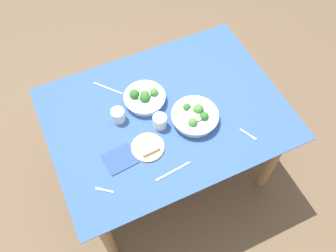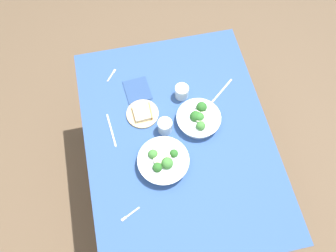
{
  "view_description": "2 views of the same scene",
  "coord_description": "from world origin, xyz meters",
  "px_view_note": "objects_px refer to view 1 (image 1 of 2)",
  "views": [
    {
      "loc": [
        0.51,
        1.11,
        2.52
      ],
      "look_at": [
        0.03,
        0.1,
        0.75
      ],
      "focal_mm": 39.31,
      "sensor_mm": 36.0,
      "label": 1
    },
    {
      "loc": [
        -0.82,
        0.24,
        2.58
      ],
      "look_at": [
        0.08,
        0.04,
        0.75
      ],
      "focal_mm": 39.14,
      "sensor_mm": 36.0,
      "label": 2
    }
  ],
  "objects_px": {
    "napkin_folded_upper": "(120,159)",
    "fork_by_far_bowl": "(104,190)",
    "bread_side_plate": "(148,146)",
    "broccoli_bowl_near": "(144,98)",
    "water_glass_center": "(160,121)",
    "fork_by_near_bowl": "(249,135)",
    "water_glass_side": "(118,115)",
    "table_knife_left": "(108,88)",
    "table_knife_right": "(173,171)",
    "broccoli_bowl_far": "(195,117)"
  },
  "relations": [
    {
      "from": "water_glass_side",
      "to": "fork_by_near_bowl",
      "type": "relative_size",
      "value": 0.78
    },
    {
      "from": "bread_side_plate",
      "to": "fork_by_near_bowl",
      "type": "distance_m",
      "value": 0.58
    },
    {
      "from": "broccoli_bowl_far",
      "to": "water_glass_side",
      "type": "bearing_deg",
      "value": -25.76
    },
    {
      "from": "fork_by_near_bowl",
      "to": "table_knife_left",
      "type": "distance_m",
      "value": 0.89
    },
    {
      "from": "broccoli_bowl_near",
      "to": "bread_side_plate",
      "type": "relative_size",
      "value": 1.35
    },
    {
      "from": "table_knife_left",
      "to": "table_knife_right",
      "type": "relative_size",
      "value": 0.98
    },
    {
      "from": "water_glass_side",
      "to": "table_knife_left",
      "type": "height_order",
      "value": "water_glass_side"
    },
    {
      "from": "broccoli_bowl_near",
      "to": "table_knife_left",
      "type": "bearing_deg",
      "value": -48.2
    },
    {
      "from": "bread_side_plate",
      "to": "table_knife_right",
      "type": "relative_size",
      "value": 0.88
    },
    {
      "from": "broccoli_bowl_far",
      "to": "table_knife_left",
      "type": "height_order",
      "value": "broccoli_bowl_far"
    },
    {
      "from": "fork_by_near_bowl",
      "to": "table_knife_left",
      "type": "xyz_separation_m",
      "value": [
        0.61,
        -0.65,
        -0.0
      ]
    },
    {
      "from": "water_glass_center",
      "to": "table_knife_left",
      "type": "relative_size",
      "value": 0.41
    },
    {
      "from": "bread_side_plate",
      "to": "fork_by_far_bowl",
      "type": "distance_m",
      "value": 0.34
    },
    {
      "from": "broccoli_bowl_far",
      "to": "water_glass_center",
      "type": "height_order",
      "value": "broccoli_bowl_far"
    },
    {
      "from": "napkin_folded_upper",
      "to": "fork_by_far_bowl",
      "type": "bearing_deg",
      "value": 43.14
    },
    {
      "from": "water_glass_center",
      "to": "water_glass_side",
      "type": "xyz_separation_m",
      "value": [
        0.2,
        -0.14,
        -0.0
      ]
    },
    {
      "from": "broccoli_bowl_far",
      "to": "table_knife_right",
      "type": "height_order",
      "value": "broccoli_bowl_far"
    },
    {
      "from": "bread_side_plate",
      "to": "fork_by_near_bowl",
      "type": "xyz_separation_m",
      "value": [
        -0.55,
        0.17,
        -0.01
      ]
    },
    {
      "from": "broccoli_bowl_near",
      "to": "fork_by_near_bowl",
      "type": "xyz_separation_m",
      "value": [
        -0.44,
        0.47,
        -0.03
      ]
    },
    {
      "from": "broccoli_bowl_near",
      "to": "bread_side_plate",
      "type": "xyz_separation_m",
      "value": [
        0.11,
        0.3,
        -0.02
      ]
    },
    {
      "from": "fork_by_near_bowl",
      "to": "table_knife_right",
      "type": "distance_m",
      "value": 0.49
    },
    {
      "from": "broccoli_bowl_far",
      "to": "broccoli_bowl_near",
      "type": "relative_size",
      "value": 1.1
    },
    {
      "from": "broccoli_bowl_near",
      "to": "bread_side_plate",
      "type": "height_order",
      "value": "broccoli_bowl_near"
    },
    {
      "from": "table_knife_right",
      "to": "broccoli_bowl_near",
      "type": "bearing_deg",
      "value": 79.11
    },
    {
      "from": "water_glass_center",
      "to": "table_knife_right",
      "type": "xyz_separation_m",
      "value": [
        0.06,
        0.3,
        -0.04
      ]
    },
    {
      "from": "fork_by_near_bowl",
      "to": "table_knife_right",
      "type": "bearing_deg",
      "value": -112.68
    },
    {
      "from": "bread_side_plate",
      "to": "broccoli_bowl_near",
      "type": "bearing_deg",
      "value": -110.0
    },
    {
      "from": "water_glass_center",
      "to": "table_knife_left",
      "type": "height_order",
      "value": "water_glass_center"
    },
    {
      "from": "fork_by_near_bowl",
      "to": "water_glass_side",
      "type": "bearing_deg",
      "value": -148.66
    },
    {
      "from": "bread_side_plate",
      "to": "water_glass_side",
      "type": "xyz_separation_m",
      "value": [
        0.08,
        -0.25,
        0.03
      ]
    },
    {
      "from": "fork_by_near_bowl",
      "to": "water_glass_center",
      "type": "bearing_deg",
      "value": -147.72
    },
    {
      "from": "table_knife_left",
      "to": "napkin_folded_upper",
      "type": "relative_size",
      "value": 1.25
    },
    {
      "from": "table_knife_left",
      "to": "table_knife_right",
      "type": "distance_m",
      "value": 0.69
    },
    {
      "from": "napkin_folded_upper",
      "to": "table_knife_right",
      "type": "bearing_deg",
      "value": 140.65
    },
    {
      "from": "fork_by_near_bowl",
      "to": "table_knife_left",
      "type": "height_order",
      "value": "same"
    },
    {
      "from": "fork_by_near_bowl",
      "to": "fork_by_far_bowl",
      "type": "bearing_deg",
      "value": -117.54
    },
    {
      "from": "bread_side_plate",
      "to": "napkin_folded_upper",
      "type": "relative_size",
      "value": 1.12
    },
    {
      "from": "table_knife_right",
      "to": "water_glass_center",
      "type": "bearing_deg",
      "value": 73.29
    },
    {
      "from": "water_glass_center",
      "to": "fork_by_near_bowl",
      "type": "distance_m",
      "value": 0.51
    },
    {
      "from": "broccoli_bowl_near",
      "to": "table_knife_right",
      "type": "height_order",
      "value": "broccoli_bowl_near"
    },
    {
      "from": "fork_by_near_bowl",
      "to": "napkin_folded_upper",
      "type": "xyz_separation_m",
      "value": [
        0.72,
        -0.17,
        0.0
      ]
    },
    {
      "from": "fork_by_near_bowl",
      "to": "bread_side_plate",
      "type": "bearing_deg",
      "value": -132.27
    },
    {
      "from": "table_knife_right",
      "to": "napkin_folded_upper",
      "type": "height_order",
      "value": "napkin_folded_upper"
    },
    {
      "from": "broccoli_bowl_near",
      "to": "table_knife_left",
      "type": "distance_m",
      "value": 0.25
    },
    {
      "from": "bread_side_plate",
      "to": "table_knife_right",
      "type": "height_order",
      "value": "bread_side_plate"
    },
    {
      "from": "broccoli_bowl_near",
      "to": "napkin_folded_upper",
      "type": "relative_size",
      "value": 1.51
    },
    {
      "from": "napkin_folded_upper",
      "to": "broccoli_bowl_near",
      "type": "bearing_deg",
      "value": -132.21
    },
    {
      "from": "broccoli_bowl_far",
      "to": "water_glass_center",
      "type": "distance_m",
      "value": 0.2
    },
    {
      "from": "water_glass_side",
      "to": "table_knife_right",
      "type": "distance_m",
      "value": 0.46
    },
    {
      "from": "broccoli_bowl_far",
      "to": "water_glass_center",
      "type": "relative_size",
      "value": 3.26
    }
  ]
}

